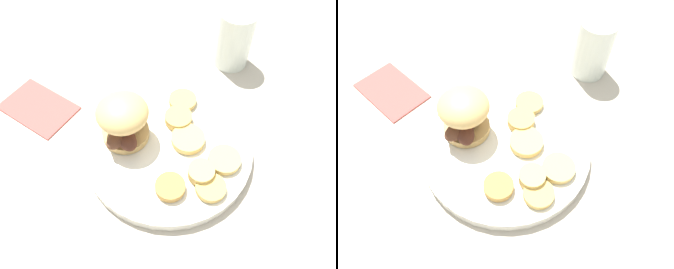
# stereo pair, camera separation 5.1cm
# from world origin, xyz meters

# --- Properties ---
(ground_plane) EXTENTS (4.00, 4.00, 0.00)m
(ground_plane) POSITION_xyz_m (0.00, 0.00, 0.00)
(ground_plane) COLOR #B2A899
(dinner_plate) EXTENTS (0.27, 0.27, 0.02)m
(dinner_plate) POSITION_xyz_m (0.00, 0.00, 0.01)
(dinner_plate) COLOR white
(dinner_plate) RESTS_ON ground_plane
(sandwich) EXTENTS (0.09, 0.08, 0.08)m
(sandwich) POSITION_xyz_m (-0.01, 0.07, 0.06)
(sandwich) COLOR tan
(sandwich) RESTS_ON dinner_plate
(potato_round_0) EXTENTS (0.04, 0.04, 0.01)m
(potato_round_0) POSITION_xyz_m (-0.07, -0.03, 0.03)
(potato_round_0) COLOR #BC8942
(potato_round_0) RESTS_ON dinner_plate
(potato_round_1) EXTENTS (0.05, 0.05, 0.01)m
(potato_round_1) POSITION_xyz_m (-0.05, -0.09, 0.03)
(potato_round_1) COLOR tan
(potato_round_1) RESTS_ON dinner_plate
(potato_round_2) EXTENTS (0.05, 0.05, 0.01)m
(potato_round_2) POSITION_xyz_m (0.09, 0.01, 0.03)
(potato_round_2) COLOR tan
(potato_round_2) RESTS_ON dinner_plate
(potato_round_3) EXTENTS (0.05, 0.05, 0.01)m
(potato_round_3) POSITION_xyz_m (0.00, -0.09, 0.03)
(potato_round_3) COLOR #DBB766
(potato_round_3) RESTS_ON dinner_plate
(potato_round_4) EXTENTS (0.04, 0.04, 0.02)m
(potato_round_4) POSITION_xyz_m (-0.04, -0.07, 0.03)
(potato_round_4) COLOR #DBB766
(potato_round_4) RESTS_ON dinner_plate
(potato_round_5) EXTENTS (0.05, 0.05, 0.01)m
(potato_round_5) POSITION_xyz_m (0.05, 0.00, 0.03)
(potato_round_5) COLOR tan
(potato_round_5) RESTS_ON dinner_plate
(potato_round_6) EXTENTS (0.05, 0.05, 0.01)m
(potato_round_6) POSITION_xyz_m (0.02, -0.03, 0.03)
(potato_round_6) COLOR #DBB766
(potato_round_6) RESTS_ON dinner_plate
(drinking_glass) EXTENTS (0.07, 0.07, 0.11)m
(drinking_glass) POSITION_xyz_m (0.24, -0.04, 0.06)
(drinking_glass) COLOR silver
(drinking_glass) RESTS_ON ground_plane
(napkin) EXTENTS (0.11, 0.15, 0.01)m
(napkin) POSITION_xyz_m (-0.00, 0.25, 0.00)
(napkin) COLOR #B24C47
(napkin) RESTS_ON ground_plane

